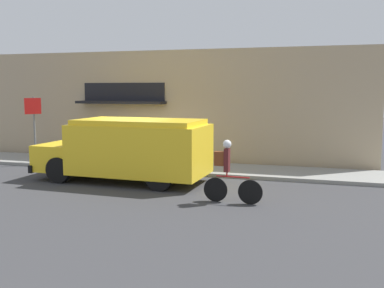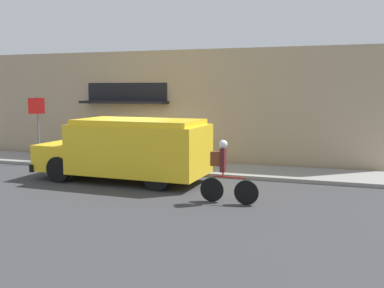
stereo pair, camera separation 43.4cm
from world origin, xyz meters
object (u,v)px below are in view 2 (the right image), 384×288
Objects in this scene: stop_sign_post at (37,118)px; school_bus at (129,149)px; trash_bin at (186,152)px; cyclist at (224,172)px.

school_bus is at bearing -20.25° from stop_sign_post.
trash_bin is at bearing 14.13° from stop_sign_post.
stop_sign_post is at bearing 161.49° from school_bus.
stop_sign_post reaches higher than cyclist.
school_bus is at bearing -103.73° from trash_bin.
stop_sign_post reaches higher than school_bus.
stop_sign_post is (-4.72, 1.74, 0.75)m from school_bus.
school_bus is 3.41× the size of cyclist.
school_bus is 5.09m from stop_sign_post.
stop_sign_post is (-8.24, 3.42, 0.97)m from cyclist.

